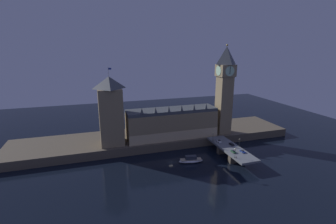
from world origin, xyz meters
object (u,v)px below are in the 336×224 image
(car_northbound_lead, at_px, (219,141))
(street_lamp_far, at_px, (213,135))
(victoria_tower, at_px, (111,111))
(pedestrian_near_rail, at_px, (236,157))
(street_lamp_near, at_px, (235,152))
(car_southbound_trail, at_px, (232,144))
(boat_upstream, at_px, (191,160))
(street_lamp_mid, at_px, (239,142))
(car_northbound_trail, at_px, (233,152))
(pedestrian_far_rail, at_px, (214,140))
(car_southbound_lead, at_px, (242,151))
(clock_tower, at_px, (225,88))

(car_northbound_lead, relative_size, street_lamp_far, 0.54)
(victoria_tower, distance_m, car_northbound_lead, 81.00)
(pedestrian_near_rail, bearing_deg, street_lamp_near, 112.97)
(car_southbound_trail, xyz_separation_m, boat_upstream, (-32.53, -3.48, -6.07))
(pedestrian_near_rail, relative_size, street_lamp_far, 0.26)
(pedestrian_near_rail, bearing_deg, street_lamp_far, 90.75)
(car_southbound_trail, distance_m, street_lamp_near, 21.33)
(street_lamp_near, relative_size, street_lamp_mid, 1.11)
(car_northbound_trail, height_order, street_lamp_far, street_lamp_far)
(pedestrian_far_rail, bearing_deg, boat_upstream, -151.22)
(car_northbound_lead, height_order, car_northbound_trail, car_northbound_lead)
(street_lamp_mid, bearing_deg, boat_upstream, 178.91)
(street_lamp_mid, bearing_deg, pedestrian_far_rail, 131.96)
(pedestrian_near_rail, relative_size, street_lamp_near, 0.27)
(car_southbound_lead, xyz_separation_m, street_lamp_near, (-9.31, -5.65, 3.45))
(pedestrian_far_rail, relative_size, boat_upstream, 0.11)
(street_lamp_near, height_order, boat_upstream, street_lamp_near)
(victoria_tower, distance_m, boat_upstream, 65.28)
(car_northbound_lead, relative_size, boat_upstream, 0.23)
(street_lamp_near, bearing_deg, boat_upstream, 146.44)
(car_northbound_lead, distance_m, car_northbound_trail, 19.07)
(car_northbound_lead, xyz_separation_m, street_lamp_near, (-3.37, -26.26, 3.35))
(clock_tower, distance_m, boat_upstream, 65.82)
(car_southbound_trail, height_order, pedestrian_far_rail, pedestrian_far_rail)
(victoria_tower, xyz_separation_m, street_lamp_far, (70.83, -19.88, -19.26))
(street_lamp_near, bearing_deg, clock_tower, 69.56)
(car_southbound_lead, distance_m, pedestrian_far_rail, 24.41)
(clock_tower, bearing_deg, car_northbound_trail, -109.55)
(car_southbound_trail, xyz_separation_m, street_lamp_near, (-9.31, -18.88, 3.43))
(car_northbound_trail, height_order, pedestrian_far_rail, pedestrian_far_rail)
(car_southbound_lead, bearing_deg, pedestrian_near_rail, -143.48)
(victoria_tower, bearing_deg, street_lamp_near, -34.85)
(victoria_tower, height_order, car_southbound_trail, victoria_tower)
(pedestrian_near_rail, xyz_separation_m, street_lamp_near, (-0.40, 0.94, 3.14))
(victoria_tower, bearing_deg, clock_tower, -1.91)
(pedestrian_far_rail, bearing_deg, clock_tower, 46.85)
(car_southbound_lead, distance_m, street_lamp_mid, 10.15)
(car_northbound_lead, distance_m, boat_upstream, 29.37)
(car_southbound_lead, height_order, street_lamp_near, street_lamp_near)
(street_lamp_mid, bearing_deg, street_lamp_near, -130.74)
(pedestrian_near_rail, relative_size, street_lamp_mid, 0.30)
(victoria_tower, xyz_separation_m, street_lamp_near, (70.83, -49.32, -19.55))
(boat_upstream, bearing_deg, street_lamp_mid, -1.09)
(victoria_tower, distance_m, street_lamp_far, 76.04)
(victoria_tower, relative_size, car_southbound_trail, 12.09)
(car_northbound_trail, xyz_separation_m, boat_upstream, (-26.59, 8.21, -6.07))
(clock_tower, bearing_deg, street_lamp_mid, -98.28)
(car_southbound_lead, bearing_deg, street_lamp_mid, 69.62)
(car_southbound_trail, distance_m, street_lamp_mid, 6.15)
(car_northbound_lead, bearing_deg, car_northbound_trail, -90.00)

